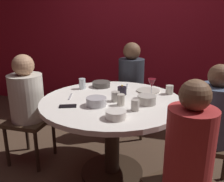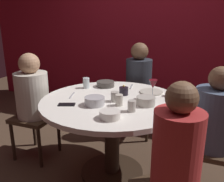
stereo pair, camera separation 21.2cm
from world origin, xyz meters
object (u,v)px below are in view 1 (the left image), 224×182
object	(u,v)px
bowl_salad_center	(116,115)
cup_center_front	(116,96)
bowl_serving_large	(96,102)
cup_by_right_diner	(135,105)
wine_glass	(152,84)
bowl_sauce_side	(101,84)
candle_holder	(122,91)
dinner_plate	(148,91)
cup_far_edge	(82,84)
seated_diner_back	(131,79)
cup_by_left_diner	(169,90)
seated_diner_front_right	(189,152)
cell_phone	(68,106)
seated_diner_left	(27,97)
cup_near_candle	(121,100)
dining_table	(112,117)
seated_diner_right	(214,116)
bowl_small_white	(147,100)

from	to	relation	value
bowl_salad_center	cup_center_front	bearing A→B (deg)	104.93
bowl_serving_large	cup_by_right_diner	size ratio (longest dim) A/B	1.90
wine_glass	bowl_sauce_side	distance (m)	0.60
candle_holder	dinner_plate	world-z (taller)	candle_holder
bowl_sauce_side	cup_far_edge	world-z (taller)	cup_far_edge
seated_diner_back	cup_by_left_diner	size ratio (longest dim) A/B	13.84
bowl_serving_large	bowl_salad_center	bearing A→B (deg)	-43.67
seated_diner_front_right	cup_by_right_diner	size ratio (longest dim) A/B	12.91
cell_phone	cup_center_front	bearing A→B (deg)	102.69
seated_diner_front_right	bowl_sauce_side	distance (m)	1.33
cell_phone	bowl_salad_center	xyz separation A→B (m)	(0.44, -0.13, 0.03)
seated_diner_front_right	cup_center_front	bearing A→B (deg)	-0.39
seated_diner_left	cup_near_candle	size ratio (longest dim) A/B	11.88
seated_diner_back	cup_near_candle	bearing A→B (deg)	6.07
cell_phone	bowl_serving_large	size ratio (longest dim) A/B	0.83
cup_center_front	seated_diner_back	bearing A→B (deg)	92.47
seated_diner_back	wine_glass	world-z (taller)	seated_diner_back
cup_by_left_diner	cup_far_edge	size ratio (longest dim) A/B	0.79
dining_table	bowl_salad_center	xyz separation A→B (m)	(0.14, -0.39, 0.20)
candle_holder	cup_far_edge	bearing A→B (deg)	169.60
seated_diner_right	cup_by_right_diner	distance (m)	0.66
seated_diner_left	bowl_sauce_side	bearing A→B (deg)	29.36
candle_holder	seated_diner_back	bearing A→B (deg)	94.07
cup_far_edge	seated_diner_left	bearing A→B (deg)	-153.26
bowl_small_white	cup_far_edge	xyz separation A→B (m)	(-0.69, 0.28, 0.02)
bowl_serving_large	cup_far_edge	world-z (taller)	cup_far_edge
bowl_small_white	cup_near_candle	distance (m)	0.22
bowl_salad_center	cup_near_candle	xyz separation A→B (m)	(-0.03, 0.28, 0.02)
seated_diner_back	cup_by_right_diner	world-z (taller)	seated_diner_back
dining_table	candle_holder	world-z (taller)	candle_holder
seated_diner_front_right	seated_diner_right	bearing A→B (deg)	-63.71
seated_diner_right	dinner_plate	world-z (taller)	seated_diner_right
seated_diner_left	cup_near_candle	bearing A→B (deg)	-6.85
bowl_serving_large	bowl_sauce_side	world-z (taller)	bowl_serving_large
cell_phone	cup_by_right_diner	bearing A→B (deg)	74.77
candle_holder	cup_by_right_diner	world-z (taller)	candle_holder
dining_table	seated_diner_back	distance (m)	0.92
cell_phone	bowl_small_white	distance (m)	0.66
seated_diner_back	cup_by_left_diner	distance (m)	0.78
seated_diner_left	cell_phone	distance (m)	0.63
seated_diner_back	seated_diner_left	bearing A→B (deg)	-44.08
bowl_small_white	cup_center_front	bearing A→B (deg)	-178.80
seated_diner_back	seated_diner_front_right	distance (m)	1.68
seated_diner_right	bowl_sauce_side	world-z (taller)	seated_diner_right
seated_diner_right	candle_holder	size ratio (longest dim) A/B	11.61
cup_far_edge	cup_by_right_diner	bearing A→B (deg)	-35.97
candle_holder	bowl_serving_large	world-z (taller)	candle_holder
candle_holder	bowl_sauce_side	size ratio (longest dim) A/B	0.52
seated_diner_left	bowl_serving_large	distance (m)	0.82
seated_diner_right	seated_diner_back	bearing A→B (deg)	-46.47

